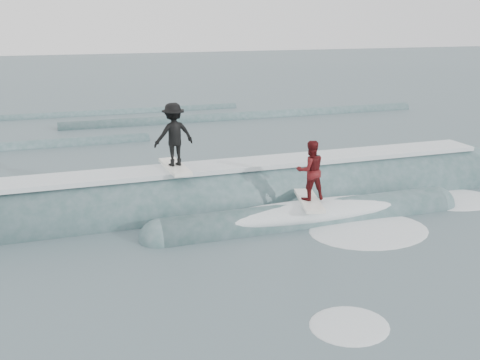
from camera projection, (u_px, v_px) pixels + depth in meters
name	position (u px, v px, depth m)	size (l,w,h in m)	color
ground	(272.00, 248.00, 14.12)	(160.00, 160.00, 0.00)	#3E565B
breaking_wave	(240.00, 205.00, 17.22)	(20.69, 4.07, 2.59)	#335655
surfer_black	(174.00, 136.00, 16.19)	(1.35, 2.03, 2.03)	white
surfer_red	(310.00, 173.00, 15.52)	(1.02, 2.07, 1.87)	white
whitewater	(387.00, 241.00, 14.51)	(18.32, 7.93, 0.10)	white
far_swells	(108.00, 128.00, 29.32)	(39.72, 8.65, 0.80)	#335655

